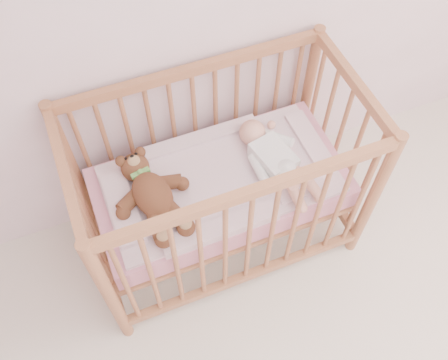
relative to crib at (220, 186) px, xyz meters
name	(u,v)px	position (x,y,z in m)	size (l,w,h in m)	color
crib	(220,186)	(0.00, 0.00, 0.00)	(1.36, 0.76, 1.00)	#B1734B
mattress	(220,187)	(0.00, 0.00, -0.01)	(1.22, 0.62, 0.13)	pink
blanket	(220,179)	(0.00, 0.00, 0.06)	(1.10, 0.58, 0.06)	pink
baby	(274,156)	(0.27, -0.02, 0.14)	(0.28, 0.59, 0.14)	white
teddy_bear	(153,195)	(-0.34, -0.02, 0.15)	(0.38, 0.54, 0.15)	brown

